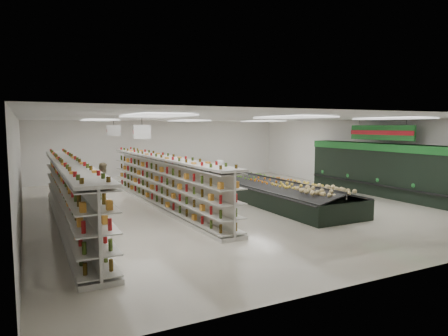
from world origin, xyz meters
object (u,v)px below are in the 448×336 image
soda_endcap (154,171)px  gondola_center (163,183)px  produce_island (284,194)px  shopper_main (219,186)px  shopper_background (104,182)px  gondola_left (70,195)px

soda_endcap → gondola_center: bearing=-103.1°
produce_island → shopper_main: bearing=179.3°
gondola_center → soda_endcap: gondola_center is taller
gondola_center → shopper_background: bearing=128.9°
soda_endcap → shopper_main: 7.03m
gondola_center → soda_endcap: bearing=74.7°
gondola_left → shopper_background: bearing=65.4°
gondola_center → soda_endcap: (1.19, 5.10, -0.12)m
gondola_left → soda_endcap: (4.49, 6.46, -0.14)m
produce_island → shopper_main: 2.69m
gondola_left → shopper_background: gondola_left is taller
produce_island → shopper_background: (-5.75, 3.95, 0.31)m
gondola_center → soda_endcap: size_ratio=7.11×
produce_island → soda_endcap: bearing=111.8°
shopper_main → shopper_background: bearing=-63.7°
gondola_left → produce_island: (7.32, -0.59, -0.43)m
gondola_left → gondola_center: (3.30, 1.36, -0.03)m
shopper_main → shopper_background: 5.00m
shopper_background → shopper_main: bearing=-108.7°
shopper_main → gondola_center: bearing=-66.8°
gondola_center → produce_island: (4.01, -1.96, -0.40)m
shopper_background → gondola_left: bearing=-171.9°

